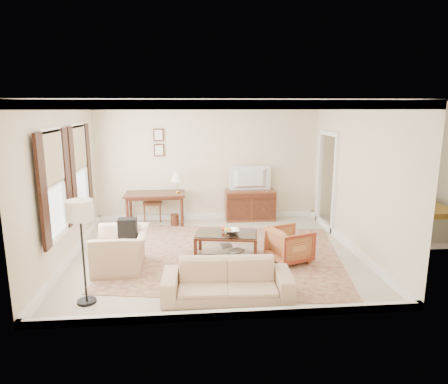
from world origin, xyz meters
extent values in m
cube|color=beige|center=(0.00, 0.00, 0.00)|extent=(5.50, 5.00, 0.01)
cube|color=white|center=(0.00, 0.00, 2.90)|extent=(5.50, 5.00, 0.01)
cube|color=#F0E3C4|center=(0.00, 2.50, 1.45)|extent=(5.50, 0.01, 2.90)
cube|color=#F0E3C4|center=(0.00, -2.50, 1.45)|extent=(5.50, 0.01, 2.90)
cube|color=#F0E3C4|center=(-2.75, 0.00, 1.45)|extent=(0.01, 5.00, 2.90)
cube|color=#F0E3C4|center=(2.75, 0.00, 1.45)|extent=(0.01, 5.00, 2.90)
cube|color=beige|center=(4.25, 1.15, 0.00)|extent=(3.00, 2.70, 0.01)
cube|color=#5B1E26|center=(0.23, -0.16, 0.01)|extent=(4.75, 4.26, 0.01)
cube|color=#522617|center=(-1.29, 2.05, 0.75)|extent=(1.42, 0.71, 0.05)
cylinder|color=#522617|center=(-1.92, 1.77, 0.36)|extent=(0.07, 0.07, 0.72)
cylinder|color=#522617|center=(-0.66, 1.77, 0.36)|extent=(0.07, 0.07, 0.72)
cylinder|color=#522617|center=(-1.92, 2.32, 0.36)|extent=(0.07, 0.07, 0.72)
cylinder|color=#522617|center=(-0.66, 2.32, 0.36)|extent=(0.07, 0.07, 0.72)
cube|color=brown|center=(1.03, 2.23, 0.38)|extent=(1.23, 0.47, 0.76)
imported|color=black|center=(1.03, 2.21, 1.25)|extent=(0.98, 0.56, 0.13)
cube|color=#522617|center=(0.20, -0.25, 0.45)|extent=(1.24, 0.86, 0.04)
cube|color=silver|center=(0.20, -0.25, 0.48)|extent=(1.17, 0.79, 0.01)
cube|color=silver|center=(0.20, -0.25, 0.16)|extent=(1.15, 0.77, 0.02)
cube|color=#522617|center=(-0.39, -0.46, 0.22)|extent=(0.07, 0.07, 0.45)
cube|color=#522617|center=(0.68, -0.64, 0.22)|extent=(0.07, 0.07, 0.45)
cube|color=#522617|center=(-0.29, 0.15, 0.22)|extent=(0.07, 0.07, 0.45)
cube|color=#522617|center=(0.78, -0.04, 0.22)|extent=(0.07, 0.07, 0.45)
imported|color=silver|center=(0.29, -0.27, 0.54)|extent=(0.42, 0.42, 0.10)
imported|color=brown|center=(0.10, -0.11, 0.19)|extent=(0.28, 0.08, 0.38)
imported|color=brown|center=(0.29, -0.30, 0.18)|extent=(0.18, 0.24, 0.38)
imported|color=maroon|center=(1.33, -0.54, 0.35)|extent=(0.83, 0.86, 0.70)
imported|color=tan|center=(-1.68, -0.59, 0.47)|extent=(0.71, 1.08, 0.93)
cube|color=black|center=(-1.58, -0.47, 0.71)|extent=(0.27, 0.35, 0.40)
imported|color=tan|center=(0.05, -1.87, 0.37)|extent=(1.94, 0.66, 0.75)
cylinder|color=black|center=(-2.01, -1.83, 0.02)|extent=(0.27, 0.27, 0.04)
cylinder|color=black|center=(-2.01, -1.83, 0.66)|extent=(0.03, 0.03, 1.29)
cylinder|color=silver|center=(-2.01, -1.83, 1.40)|extent=(0.38, 0.38, 0.28)
camera|label=1|loc=(-0.50, -7.34, 2.82)|focal=32.00mm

